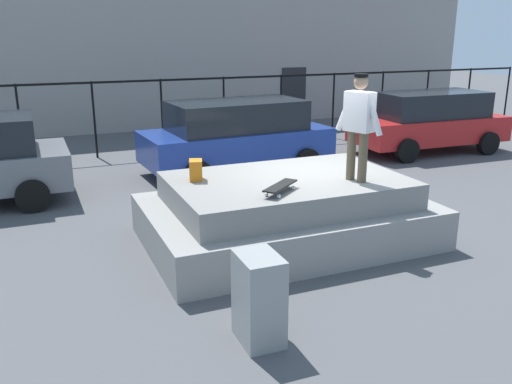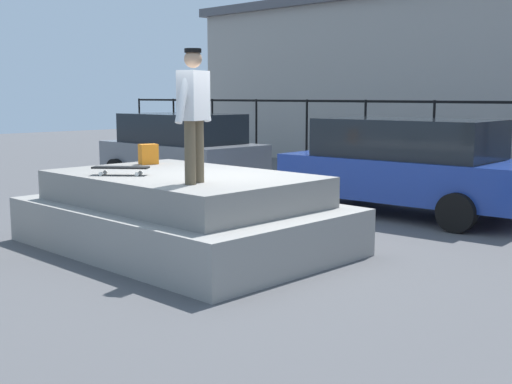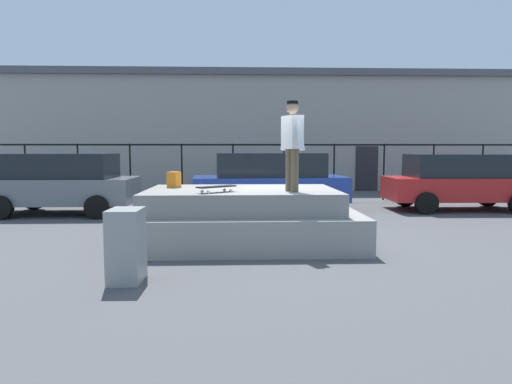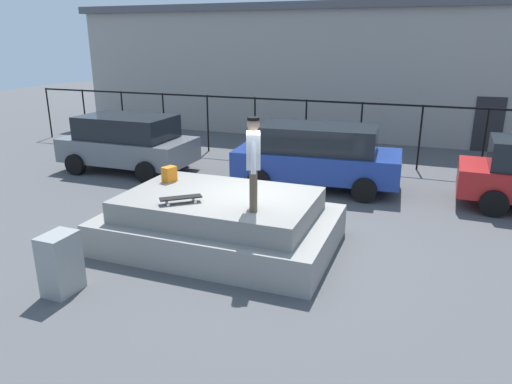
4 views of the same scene
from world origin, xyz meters
name	(u,v)px [view 3 (image 3 of 4)]	position (x,y,z in m)	size (l,w,h in m)	color
ground_plane	(274,239)	(0.00, 0.00, 0.00)	(60.00, 60.00, 0.00)	#4C4C4F
concrete_ledge	(242,218)	(-0.67, -0.27, 0.49)	(4.52, 2.98, 1.07)	gray
skateboarder	(292,140)	(0.26, -0.84, 2.02)	(0.40, 0.83, 1.66)	brown
skateboard	(216,187)	(-1.13, -0.99, 1.17)	(0.73, 0.65, 0.12)	black
backpack	(174,180)	(-2.06, 0.18, 1.23)	(0.28, 0.20, 0.32)	orange
car_grey_hatchback_near	(63,182)	(-5.76, 3.92, 0.92)	(4.07, 2.26, 1.73)	slate
car_blue_hatchback_mid	(269,180)	(0.20, 4.28, 0.93)	(4.62, 2.40, 1.74)	navy
car_red_hatchback_far	(460,181)	(6.03, 4.31, 0.91)	(4.41, 2.11, 1.70)	#B21E1E
utility_box	(126,245)	(-2.30, -2.92, 0.51)	(0.44, 0.60, 1.03)	gray
fence_row	(258,162)	(0.00, 7.22, 1.38)	(24.06, 0.06, 2.06)	black
warehouse_building	(252,133)	(0.00, 14.60, 2.70)	(25.52, 7.95, 5.38)	gray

